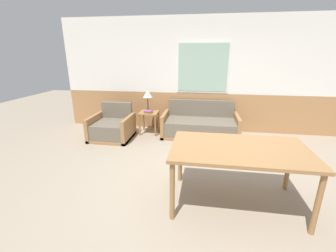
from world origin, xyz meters
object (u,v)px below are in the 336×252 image
object	(u,v)px
couch	(200,126)
table_lamp	(148,95)
side_table	(149,116)
armchair	(112,128)
dining_table	(239,153)

from	to	relation	value
couch	table_lamp	xyz separation A→B (m)	(-1.26, 0.08, 0.69)
couch	side_table	size ratio (longest dim) A/B	3.25
couch	side_table	bearing A→B (deg)	-179.95
armchair	dining_table	distance (m)	3.23
armchair	dining_table	xyz separation A→B (m)	(2.49, -2.00, 0.47)
couch	armchair	world-z (taller)	couch
side_table	dining_table	bearing A→B (deg)	-54.90
dining_table	armchair	bearing A→B (deg)	141.27
table_lamp	dining_table	world-z (taller)	table_lamp
table_lamp	dining_table	size ratio (longest dim) A/B	0.31
armchair	table_lamp	world-z (taller)	table_lamp
dining_table	couch	bearing A→B (deg)	101.66
couch	table_lamp	world-z (taller)	table_lamp
couch	armchair	size ratio (longest dim) A/B	1.96
couch	armchair	xyz separation A→B (m)	(-1.98, -0.47, -0.00)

